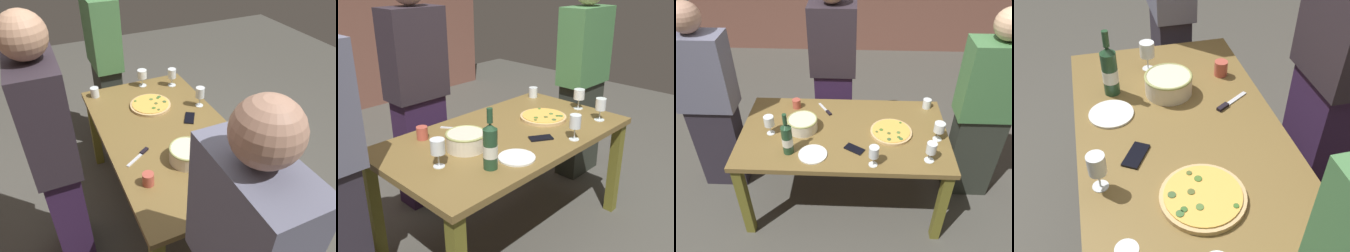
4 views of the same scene
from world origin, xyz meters
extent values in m
plane|color=#4D4B44|center=(0.00, 0.00, 0.00)|extent=(8.00, 8.00, 0.00)
cube|color=brown|center=(0.00, 0.00, 0.73)|extent=(1.60, 0.90, 0.04)
cube|color=olive|center=(-0.74, -0.40, 0.35)|extent=(0.07, 0.07, 0.71)
cube|color=olive|center=(0.74, -0.40, 0.35)|extent=(0.07, 0.07, 0.71)
cube|color=olive|center=(-0.74, 0.40, 0.35)|extent=(0.07, 0.07, 0.71)
cube|color=olive|center=(0.74, 0.40, 0.35)|extent=(0.07, 0.07, 0.71)
cylinder|color=tan|center=(0.36, -0.01, 0.76)|extent=(0.32, 0.32, 0.02)
cylinder|color=#E9B34A|center=(0.36, -0.01, 0.77)|extent=(0.29, 0.29, 0.01)
cylinder|color=#525E2B|center=(0.34, -0.05, 0.78)|extent=(0.03, 0.03, 0.00)
cylinder|color=#406B34|center=(0.43, -0.11, 0.78)|extent=(0.03, 0.03, 0.00)
cylinder|color=#4D5F29|center=(0.25, -0.03, 0.78)|extent=(0.02, 0.02, 0.00)
cylinder|color=#416033|center=(0.34, -0.12, 0.78)|extent=(0.03, 0.03, 0.00)
cylinder|color=#3C6D28|center=(0.44, 0.09, 0.78)|extent=(0.02, 0.02, 0.00)
cylinder|color=#48712A|center=(0.29, -0.01, 0.78)|extent=(0.03, 0.03, 0.00)
cylinder|color=#3A682B|center=(0.41, -0.09, 0.78)|extent=(0.02, 0.02, 0.00)
cylinder|color=#517635|center=(0.42, -0.04, 0.78)|extent=(0.03, 0.03, 0.00)
cylinder|color=beige|center=(-0.32, 0.01, 0.80)|extent=(0.23, 0.23, 0.10)
torus|color=tan|center=(-0.32, 0.01, 0.84)|extent=(0.23, 0.23, 0.01)
cylinder|color=#22452A|center=(-0.39, -0.26, 0.86)|extent=(0.08, 0.08, 0.22)
cone|color=#22452A|center=(-0.39, -0.26, 0.98)|extent=(0.08, 0.08, 0.03)
cylinder|color=#22452A|center=(-0.39, -0.26, 1.04)|extent=(0.03, 0.03, 0.08)
cylinder|color=silver|center=(-0.39, -0.26, 0.85)|extent=(0.08, 0.08, 0.07)
cylinder|color=white|center=(-0.56, -0.05, 0.75)|extent=(0.06, 0.06, 0.00)
cylinder|color=white|center=(-0.56, -0.05, 0.79)|extent=(0.01, 0.01, 0.07)
cylinder|color=white|center=(-0.56, -0.05, 0.87)|extent=(0.08, 0.08, 0.08)
cylinder|color=maroon|center=(-0.56, -0.05, 0.85)|extent=(0.07, 0.07, 0.04)
cylinder|color=white|center=(0.71, -0.07, 0.75)|extent=(0.07, 0.07, 0.00)
cylinder|color=white|center=(0.71, -0.07, 0.79)|extent=(0.01, 0.01, 0.07)
cylinder|color=white|center=(0.71, -0.07, 0.86)|extent=(0.08, 0.08, 0.07)
cylinder|color=maroon|center=(0.71, -0.07, 0.84)|extent=(0.07, 0.07, 0.03)
cylinder|color=white|center=(0.61, -0.31, 0.75)|extent=(0.07, 0.07, 0.00)
cylinder|color=white|center=(0.61, -0.31, 0.79)|extent=(0.01, 0.01, 0.07)
cylinder|color=white|center=(0.61, -0.31, 0.87)|extent=(0.07, 0.07, 0.08)
cylinder|color=white|center=(0.22, -0.37, 0.75)|extent=(0.06, 0.06, 0.00)
cylinder|color=white|center=(0.22, -0.37, 0.79)|extent=(0.01, 0.01, 0.07)
cylinder|color=white|center=(0.22, -0.37, 0.87)|extent=(0.07, 0.07, 0.08)
cylinder|color=#BB5041|center=(-0.42, 0.31, 0.79)|extent=(0.07, 0.07, 0.08)
cylinder|color=white|center=(0.69, 0.35, 0.79)|extent=(0.07, 0.07, 0.08)
cylinder|color=white|center=(-0.21, -0.28, 0.76)|extent=(0.21, 0.21, 0.01)
cube|color=black|center=(0.08, -0.21, 0.76)|extent=(0.16, 0.14, 0.01)
cube|color=silver|center=(-0.19, 0.31, 0.75)|extent=(0.10, 0.14, 0.01)
cube|color=black|center=(-0.14, 0.23, 0.76)|extent=(0.06, 0.07, 0.02)
cube|color=#2C3129|center=(1.10, 0.15, 0.41)|extent=(0.38, 0.20, 0.83)
cube|color=#457946|center=(1.10, 0.15, 1.14)|extent=(0.45, 0.24, 0.62)
sphere|color=#D3A984|center=(1.10, 0.15, 1.56)|extent=(0.22, 0.22, 0.22)
cube|color=#2D2733|center=(-1.11, 0.19, 0.41)|extent=(0.38, 0.20, 0.83)
cube|color=slate|center=(-1.11, 0.19, 1.14)|extent=(0.45, 0.24, 0.62)
sphere|color=tan|center=(-1.11, 0.19, 1.56)|extent=(0.22, 0.22, 0.22)
cube|color=#311C3D|center=(-0.13, 0.77, 0.42)|extent=(0.36, 0.20, 0.85)
cube|color=#2D252D|center=(-0.13, 0.77, 1.17)|extent=(0.42, 0.24, 0.64)
camera|label=1|loc=(-1.65, 0.74, 2.11)|focal=34.21mm
camera|label=2|loc=(-1.61, -1.53, 1.71)|focal=40.82mm
camera|label=3|loc=(0.09, -2.04, 2.37)|focal=35.79mm
camera|label=4|loc=(1.26, -0.31, 1.89)|focal=42.62mm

